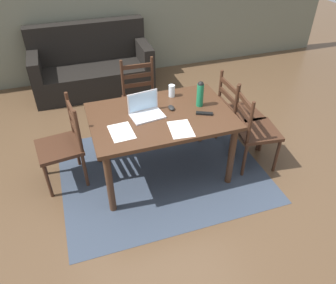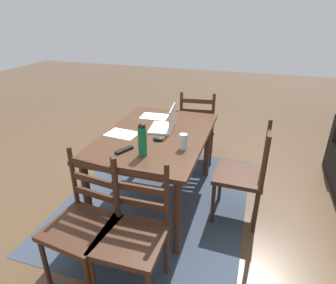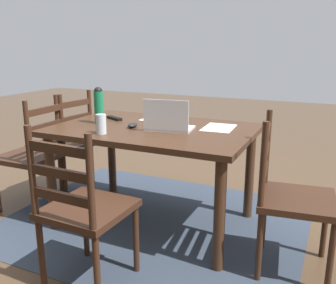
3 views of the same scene
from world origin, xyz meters
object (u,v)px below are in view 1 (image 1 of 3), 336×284
Objects in this scene: chair_far_head at (141,100)px; laptop at (145,109)px; drinking_glass at (172,91)px; water_bottle at (200,93)px; chair_right_far at (237,113)px; couch at (92,68)px; dining_table at (161,123)px; chair_left_far at (63,146)px; computer_mouse at (171,108)px; tv_remote at (204,113)px; chair_right_near at (254,130)px.

chair_far_head is 2.74× the size of laptop.
chair_far_head is at bearing 113.34° from drinking_glass.
water_bottle is at bearing -53.00° from drinking_glass.
couch is (-1.44, 2.07, -0.11)m from chair_right_far.
dining_table is 0.22m from laptop.
chair_left_far is 1.19m from computer_mouse.
water_bottle is at bearing -5.50° from computer_mouse.
laptop is at bearing -143.93° from drinking_glass.
tv_remote is (0.42, -0.13, 0.11)m from dining_table.
drinking_glass is 0.79× the size of tv_remote.
chair_left_far reaches higher than computer_mouse.
tv_remote is (-0.59, -0.32, 0.30)m from chair_right_far.
dining_table is at bearing 98.24° from tv_remote.
chair_far_head is (0.00, 0.85, -0.20)m from dining_table.
chair_right_near is 0.38m from chair_right_far.
couch is 2.31m from computer_mouse.
couch reaches higher than tv_remote.
couch is at bearing 111.44° from water_bottle.
couch is (-0.43, 1.41, -0.11)m from chair_far_head.
chair_right_far is 1.21m from laptop.
chair_far_head is at bearing 89.91° from dining_table.
chair_right_far is at bearing -0.16° from chair_left_far.
chair_far_head is at bearing 146.78° from chair_right_far.
chair_left_far reaches higher than tv_remote.
couch reaches higher than computer_mouse.
laptop is 0.60m from tv_remote.
dining_table is at bearing -79.20° from couch.
chair_right_near is 1.00× the size of chair_right_far.
computer_mouse is (0.57, -2.20, 0.42)m from couch.
laptop reaches higher than tv_remote.
chair_right_near is 0.96m from computer_mouse.
water_bottle reaches higher than computer_mouse.
chair_right_far is 0.53× the size of couch.
laptop reaches higher than chair_left_far.
water_bottle is (0.44, -0.80, 0.44)m from chair_far_head.
chair_right_near is 0.66m from tv_remote.
dining_table is 1.04m from chair_right_near.
chair_left_far is (-1.01, -0.65, 0.00)m from chair_far_head.
laptop reaches higher than dining_table.
chair_left_far is 1.50m from tv_remote.
computer_mouse is (-0.87, 0.26, 0.31)m from chair_right_near.
computer_mouse reaches higher than tv_remote.
computer_mouse is (0.28, 0.01, -0.04)m from laptop.
dining_table is at bearing -124.66° from drinking_glass.
chair_left_far reaches higher than dining_table.
dining_table is 0.19m from computer_mouse.
chair_far_head is 1.00× the size of chair_right_near.
water_bottle is (0.59, -0.01, 0.09)m from laptop.
laptop is at bearing -9.22° from chair_left_far.
couch is 2.45m from water_bottle.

